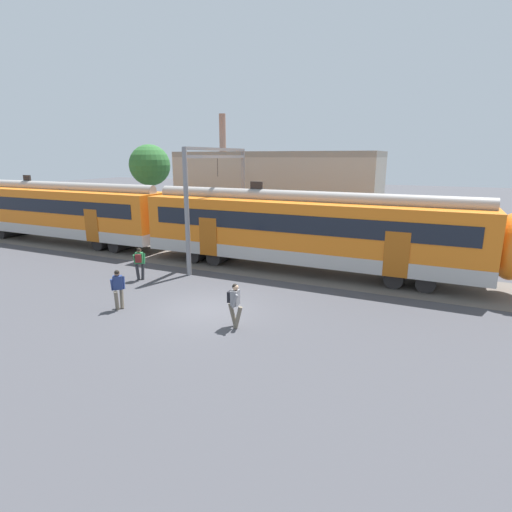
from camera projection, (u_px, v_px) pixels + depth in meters
The scene contains 9 objects.
ground_plane at pixel (208, 309), 16.31m from camera, with size 160.00×160.00×0.00m, color #424247.
track_bed at pixel (142, 251), 26.23m from camera, with size 80.00×4.40×0.01m, color #605951.
commuter_train at pixel (64, 211), 28.45m from camera, with size 56.65×3.07×4.73m.
pedestrian_green at pixel (139, 261), 19.90m from camera, with size 0.52×0.71×1.67m.
pedestrian_navy at pixel (118, 287), 16.06m from camera, with size 0.47×0.70×1.67m.
pedestrian_grey at pixel (235, 301), 14.35m from camera, with size 0.66×0.54×1.67m.
catenary_gantry at pixel (218, 188), 22.80m from camera, with size 0.24×6.64×6.53m.
background_building at pixel (276, 196), 29.80m from camera, with size 14.93×5.00×9.20m.
street_tree_left at pixel (150, 165), 37.36m from camera, with size 3.80×3.80×7.16m.
Camera 1 is at (8.20, -13.06, 6.06)m, focal length 28.00 mm.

